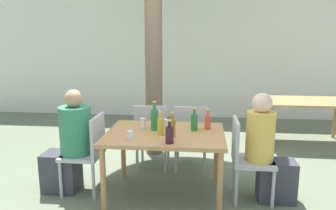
% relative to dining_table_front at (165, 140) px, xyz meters
% --- Properties ---
extents(ground_plane, '(30.00, 30.00, 0.00)m').
position_rel_dining_table_front_xyz_m(ground_plane, '(0.00, 0.00, -0.66)').
color(ground_plane, '#667056').
extents(cafe_building_wall, '(10.00, 0.08, 2.80)m').
position_rel_dining_table_front_xyz_m(cafe_building_wall, '(0.00, 3.86, 0.74)').
color(cafe_building_wall, white).
rests_on(cafe_building_wall, ground_plane).
extents(dining_table_front, '(1.30, 0.98, 0.74)m').
position_rel_dining_table_front_xyz_m(dining_table_front, '(0.00, 0.00, 0.00)').
color(dining_table_front, '#B27F4C').
rests_on(dining_table_front, ground_plane).
extents(dining_table_back, '(1.41, 0.89, 0.74)m').
position_rel_dining_table_front_xyz_m(dining_table_back, '(2.13, 2.11, -0.00)').
color(dining_table_back, '#B27F4C').
rests_on(dining_table_back, ground_plane).
extents(patio_chair_0, '(0.44, 0.44, 0.91)m').
position_rel_dining_table_front_xyz_m(patio_chair_0, '(-0.88, 0.00, -0.14)').
color(patio_chair_0, '#B2B2B7').
rests_on(patio_chair_0, ground_plane).
extents(patio_chair_1, '(0.44, 0.44, 0.91)m').
position_rel_dining_table_front_xyz_m(patio_chair_1, '(0.88, 0.00, -0.14)').
color(patio_chair_1, '#B2B2B7').
rests_on(patio_chair_1, ground_plane).
extents(patio_chair_2, '(0.44, 0.44, 0.91)m').
position_rel_dining_table_front_xyz_m(patio_chair_2, '(-0.26, 0.72, -0.14)').
color(patio_chair_2, '#B2B2B7').
rests_on(patio_chair_2, ground_plane).
extents(patio_chair_3, '(0.44, 0.44, 0.91)m').
position_rel_dining_table_front_xyz_m(patio_chair_3, '(0.26, 0.72, -0.14)').
color(patio_chair_3, '#B2B2B7').
rests_on(patio_chair_3, ground_plane).
extents(person_seated_0, '(0.58, 0.36, 1.21)m').
position_rel_dining_table_front_xyz_m(person_seated_0, '(-1.12, -0.00, -0.12)').
color(person_seated_0, '#383842').
rests_on(person_seated_0, ground_plane).
extents(person_seated_1, '(0.55, 0.30, 1.21)m').
position_rel_dining_table_front_xyz_m(person_seated_1, '(1.12, -0.00, -0.13)').
color(person_seated_1, '#383842').
rests_on(person_seated_1, ground_plane).
extents(soda_bottle_0, '(0.07, 0.07, 0.24)m').
position_rel_dining_table_front_xyz_m(soda_bottle_0, '(0.47, 0.19, 0.17)').
color(soda_bottle_0, '#DB4C2D').
rests_on(soda_bottle_0, dining_table_front).
extents(amber_bottle_1, '(0.06, 0.06, 0.27)m').
position_rel_dining_table_front_xyz_m(amber_bottle_1, '(0.10, -0.16, 0.19)').
color(amber_bottle_1, '#9E661E').
rests_on(amber_bottle_1, dining_table_front).
extents(oil_cruet_2, '(0.07, 0.07, 0.26)m').
position_rel_dining_table_front_xyz_m(oil_cruet_2, '(-0.04, -0.09, 0.18)').
color(oil_cruet_2, gold).
rests_on(oil_cruet_2, dining_table_front).
extents(green_bottle_3, '(0.08, 0.08, 0.26)m').
position_rel_dining_table_front_xyz_m(green_bottle_3, '(0.32, 0.12, 0.18)').
color(green_bottle_3, '#287A38').
rests_on(green_bottle_3, dining_table_front).
extents(green_bottle_4, '(0.08, 0.08, 0.33)m').
position_rel_dining_table_front_xyz_m(green_bottle_4, '(-0.13, 0.09, 0.21)').
color(green_bottle_4, '#287A38').
rests_on(green_bottle_4, dining_table_front).
extents(wine_bottle_5, '(0.08, 0.08, 0.24)m').
position_rel_dining_table_front_xyz_m(wine_bottle_5, '(0.08, -0.36, 0.17)').
color(wine_bottle_5, '#331923').
rests_on(wine_bottle_5, dining_table_front).
extents(drinking_glass_0, '(0.07, 0.07, 0.13)m').
position_rel_dining_table_front_xyz_m(drinking_glass_0, '(-0.27, 0.12, 0.15)').
color(drinking_glass_0, silver).
rests_on(drinking_glass_0, dining_table_front).
extents(drinking_glass_1, '(0.06, 0.06, 0.09)m').
position_rel_dining_table_front_xyz_m(drinking_glass_1, '(-0.03, 0.23, 0.13)').
color(drinking_glass_1, silver).
rests_on(drinking_glass_1, dining_table_front).
extents(drinking_glass_2, '(0.06, 0.06, 0.09)m').
position_rel_dining_table_front_xyz_m(drinking_glass_2, '(-0.33, -0.28, 0.13)').
color(drinking_glass_2, white).
rests_on(drinking_glass_2, dining_table_front).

